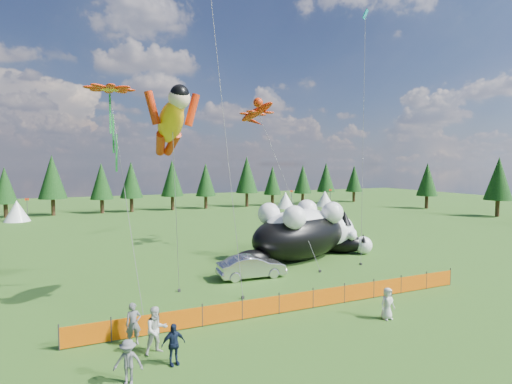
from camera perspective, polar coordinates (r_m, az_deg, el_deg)
ground at (r=24.10m, az=2.16°, el=-14.31°), size 160.00×160.00×0.00m
safety_fence at (r=21.42m, az=5.78°, el=-15.29°), size 22.06×0.06×1.10m
tree_line at (r=66.45m, az=-14.92°, el=0.78°), size 90.00×4.00×8.00m
festival_tents at (r=64.42m, az=-4.47°, el=-1.51°), size 50.00×3.20×2.80m
cat_large at (r=32.44m, az=6.97°, el=-5.62°), size 12.33×7.04×4.56m
cat_small at (r=35.08m, az=12.26°, el=-6.95°), size 4.82×4.09×2.02m
car at (r=27.02m, az=-0.63°, el=-10.62°), size 4.63×1.79×1.50m
spectator_a at (r=18.36m, az=-17.12°, el=-17.55°), size 0.66×0.45×1.76m
spectator_b at (r=17.32m, az=-14.06°, el=-18.59°), size 1.02×0.73×1.90m
spectator_c at (r=16.38m, az=-11.73°, el=-20.52°), size 0.99×0.60×1.59m
spectator_d at (r=15.55m, az=-17.81°, el=-22.11°), size 1.12×0.82×1.56m
spectator_e at (r=21.20m, az=18.26°, el=-14.89°), size 0.77×0.51×1.56m
superhero_kite at (r=21.66m, az=-12.10°, el=9.64°), size 4.14×4.49×11.77m
gecko_kite at (r=37.48m, az=0.11°, el=11.36°), size 4.93×13.89×16.20m
flower_kite at (r=24.56m, az=-20.17°, el=13.32°), size 2.85×6.39×12.69m
diamond_kite_a at (r=28.57m, az=-6.27°, el=24.33°), size 0.92×5.89×19.94m
diamond_kite_b at (r=37.27m, az=15.34°, el=21.82°), size 3.79×4.52×21.14m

